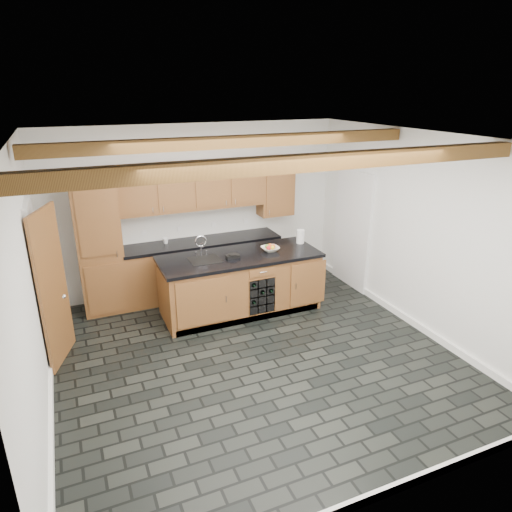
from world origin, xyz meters
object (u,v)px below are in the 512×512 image
(island, at_px, (241,283))
(paper_towel, at_px, (300,237))
(kitchen_scale, at_px, (233,256))
(fruit_bowl, at_px, (270,249))

(island, xyz_separation_m, paper_towel, (1.11, 0.16, 0.58))
(island, relative_size, kitchen_scale, 12.19)
(island, height_order, kitchen_scale, kitchen_scale)
(kitchen_scale, distance_m, fruit_bowl, 0.65)
(island, bearing_deg, fruit_bowl, 0.04)
(fruit_bowl, bearing_deg, kitchen_scale, -174.78)
(kitchen_scale, bearing_deg, paper_towel, 9.05)
(island, xyz_separation_m, fruit_bowl, (0.50, 0.00, 0.50))
(fruit_bowl, xyz_separation_m, paper_towel, (0.61, 0.16, 0.08))
(paper_towel, bearing_deg, fruit_bowl, -165.53)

